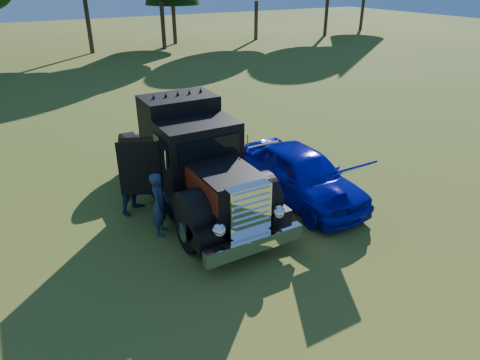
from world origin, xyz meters
name	(u,v)px	position (x,y,z in m)	size (l,w,h in m)	color
ground	(196,247)	(0.00, 0.00, 0.00)	(120.00, 120.00, 0.00)	#3C5F1C
diamond_t_truck	(193,163)	(0.90, 2.05, 1.28)	(3.29, 7.16, 3.00)	black
hotrod_coupe	(302,174)	(3.79, 0.81, 0.79)	(1.88, 4.60, 1.89)	#0B079E
spectator_near	(160,204)	(-0.49, 1.03, 0.85)	(0.62, 0.41, 1.70)	#1D2044
spectator_far	(134,179)	(-0.69, 2.53, 0.97)	(0.95, 0.74, 1.95)	#212E4D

